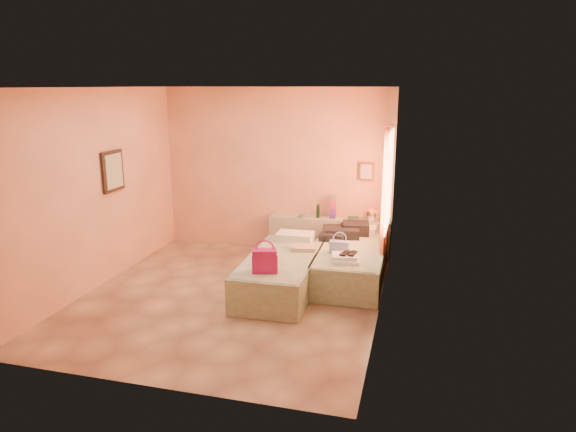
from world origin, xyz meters
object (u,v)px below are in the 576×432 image
(bed_right, at_px, (351,264))
(magenta_handbag, at_px, (265,260))
(green_book, at_px, (354,218))
(towel_stack, at_px, (346,259))
(blue_handbag, at_px, (339,247))
(flower_vase, at_px, (371,214))
(water_bottle, at_px, (318,211))
(bed_left, at_px, (282,273))
(headboard_ledge, at_px, (329,237))

(bed_right, distance_m, magenta_handbag, 1.65)
(bed_right, bearing_deg, green_book, 95.66)
(green_book, xyz_separation_m, towel_stack, (0.13, -1.78, -0.11))
(blue_handbag, xyz_separation_m, towel_stack, (0.15, -0.36, -0.04))
(green_book, bearing_deg, towel_stack, -100.02)
(flower_vase, bearing_deg, water_bottle, -179.28)
(towel_stack, bearing_deg, water_bottle, 113.37)
(bed_right, bearing_deg, towel_stack, -90.62)
(towel_stack, bearing_deg, flower_vase, 84.46)
(bed_right, bearing_deg, flower_vase, 79.82)
(bed_left, height_order, water_bottle, water_bottle)
(headboard_ledge, height_order, flower_vase, flower_vase)
(water_bottle, height_order, towel_stack, water_bottle)
(bed_left, height_order, towel_stack, towel_stack)
(bed_left, xyz_separation_m, flower_vase, (1.07, 1.68, 0.53))
(bed_right, bearing_deg, water_bottle, 124.24)
(bed_left, bearing_deg, magenta_handbag, -94.92)
(bed_right, xyz_separation_m, magenta_handbag, (-0.94, -1.29, 0.40))
(bed_left, distance_m, green_book, 1.98)
(flower_vase, distance_m, towel_stack, 1.71)
(blue_handbag, relative_size, towel_stack, 0.79)
(headboard_ledge, relative_size, water_bottle, 9.29)
(green_book, bearing_deg, magenta_handbag, -122.97)
(water_bottle, height_order, magenta_handbag, water_bottle)
(magenta_handbag, bearing_deg, towel_stack, 17.98)
(blue_handbag, bearing_deg, bed_left, -155.63)
(headboard_ledge, xyz_separation_m, bed_left, (-0.38, -1.70, -0.08))
(water_bottle, height_order, flower_vase, flower_vase)
(bed_left, distance_m, magenta_handbag, 0.76)
(bed_left, xyz_separation_m, towel_stack, (0.90, -0.01, 0.30))
(headboard_ledge, height_order, blue_handbag, blue_handbag)
(headboard_ledge, distance_m, bed_left, 1.74)
(water_bottle, relative_size, flower_vase, 0.88)
(headboard_ledge, distance_m, blue_handbag, 1.43)
(magenta_handbag, distance_m, blue_handbag, 1.27)
(water_bottle, distance_m, magenta_handbag, 2.32)
(bed_right, relative_size, magenta_handbag, 6.15)
(bed_left, distance_m, bed_right, 1.11)
(blue_handbag, bearing_deg, green_book, 89.18)
(bed_right, bearing_deg, headboard_ledge, 115.61)
(flower_vase, bearing_deg, headboard_ledge, 178.70)
(water_bottle, bearing_deg, flower_vase, 0.72)
(bed_right, xyz_separation_m, water_bottle, (-0.72, 1.02, 0.51))
(magenta_handbag, bearing_deg, bed_left, 70.33)
(water_bottle, bearing_deg, green_book, 9.74)
(bed_right, height_order, green_book, green_book)
(bed_right, height_order, magenta_handbag, magenta_handbag)
(bed_left, relative_size, green_book, 11.27)
(green_book, distance_m, blue_handbag, 1.43)
(headboard_ledge, relative_size, towel_stack, 5.86)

